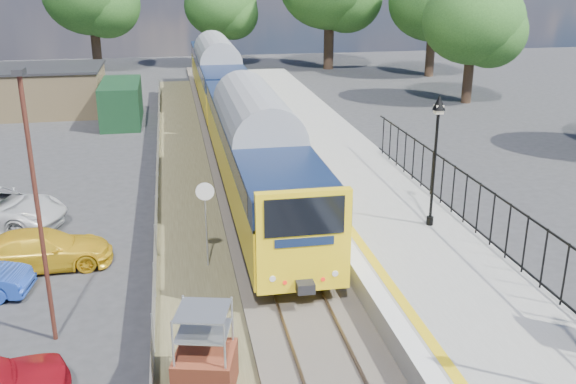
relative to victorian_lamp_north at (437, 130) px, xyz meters
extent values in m
plane|color=#2D2D30|center=(-5.30, -6.00, -4.30)|extent=(120.00, 120.00, 0.00)
cube|color=#473F38|center=(-5.30, 4.00, -4.20)|extent=(3.40, 80.00, 0.20)
cube|color=#4C472D|center=(-8.20, 2.00, -4.27)|extent=(2.60, 70.00, 0.06)
cube|color=brown|center=(-6.02, 4.00, -4.08)|extent=(0.07, 80.00, 0.14)
cube|color=brown|center=(-4.58, 4.00, -4.08)|extent=(0.07, 80.00, 0.14)
cube|color=gray|center=(-1.10, 2.00, -3.85)|extent=(5.00, 70.00, 0.90)
cube|color=silver|center=(-3.35, 2.00, -3.39)|extent=(0.50, 70.00, 0.01)
cube|color=yellow|center=(-2.85, 2.00, -3.39)|extent=(0.30, 70.00, 0.01)
cylinder|color=black|center=(0.00, 0.00, -3.25)|extent=(0.24, 0.24, 0.30)
cylinder|color=black|center=(0.00, 0.00, -1.40)|extent=(0.10, 0.10, 3.70)
cube|color=black|center=(0.00, 0.00, 0.55)|extent=(0.08, 0.08, 0.30)
cube|color=beige|center=(0.00, 0.00, 0.72)|extent=(0.26, 0.26, 0.30)
cone|color=black|center=(0.00, 0.00, 0.95)|extent=(0.44, 0.44, 0.50)
cube|color=black|center=(1.25, -3.50, -1.65)|extent=(0.05, 26.00, 0.05)
cube|color=tan|center=(-17.30, 26.00, -2.80)|extent=(8.00, 6.00, 3.00)
cube|color=black|center=(-17.30, 26.00, -1.25)|extent=(8.20, 6.20, 0.15)
cube|color=#13361C|center=(-11.80, 22.00, -3.00)|extent=(2.40, 6.00, 2.60)
cylinder|color=#332319|center=(-15.30, 44.00, -2.37)|extent=(0.88, 0.88, 3.85)
cylinder|color=#332319|center=(-3.30, 46.00, -2.72)|extent=(0.72, 0.72, 3.15)
ellipsoid|color=#214918|center=(-3.30, 46.00, 1.55)|extent=(7.20, 7.20, 6.12)
cylinder|color=#332319|center=(6.70, 42.00, -2.20)|extent=(0.96, 0.96, 4.20)
cylinder|color=#332319|center=(14.70, 36.00, -2.55)|extent=(0.80, 0.80, 3.50)
ellipsoid|color=#214918|center=(14.70, 36.00, 2.20)|extent=(8.00, 8.00, 6.80)
cylinder|color=#332319|center=(12.70, 24.00, -2.72)|extent=(0.72, 0.72, 3.15)
ellipsoid|color=#214918|center=(12.70, 24.00, 1.55)|extent=(7.20, 7.20, 6.12)
cube|color=yellow|center=(-5.30, 6.45, -2.61)|extent=(2.80, 20.00, 1.90)
cube|color=#101E3D|center=(-5.30, 6.45, -1.31)|extent=(2.82, 20.00, 0.90)
cube|color=black|center=(-5.30, 6.45, -1.31)|extent=(2.82, 18.00, 0.70)
cube|color=black|center=(-5.30, 6.45, -3.79)|extent=(2.00, 18.00, 0.45)
cube|color=yellow|center=(-5.30, 27.05, -2.61)|extent=(2.80, 20.00, 1.90)
cube|color=#101E3D|center=(-5.30, 27.05, -1.31)|extent=(2.82, 20.00, 0.90)
cube|color=black|center=(-5.30, 27.05, -1.31)|extent=(2.82, 18.00, 0.70)
cube|color=black|center=(-5.30, 27.05, -3.79)|extent=(2.00, 18.00, 0.45)
cube|color=black|center=(-5.30, -3.76, -1.26)|extent=(2.24, 0.04, 1.10)
cube|color=brown|center=(-8.28, -6.76, -3.77)|extent=(1.65, 1.65, 1.05)
cylinder|color=#999EA3|center=(-7.80, -0.11, -2.96)|extent=(0.06, 0.06, 2.68)
cylinder|color=silver|center=(-7.80, -0.16, -1.61)|extent=(0.60, 0.10, 0.60)
cylinder|color=#4B2219|center=(-12.13, -3.77, -0.74)|extent=(0.12, 0.12, 7.11)
cube|color=black|center=(-12.13, -3.77, 2.86)|extent=(0.25, 0.50, 0.15)
imported|color=gold|center=(-13.16, 0.85, -3.65)|extent=(4.55, 2.06, 1.29)
camera|label=1|loc=(-8.69, -19.63, 5.16)|focal=40.00mm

